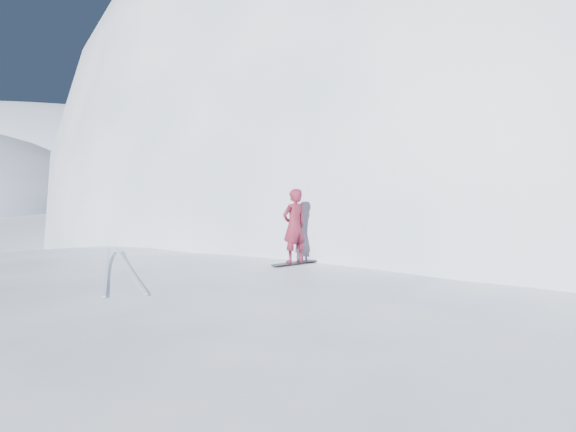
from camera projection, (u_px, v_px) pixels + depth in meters
name	position (u px, v px, depth m)	size (l,w,h in m)	color
near_ridge	(196.00, 376.00, 11.84)	(36.00, 28.00, 4.80)	white
summit_peak	(491.00, 232.00, 37.75)	(60.00, 56.00, 56.00)	white
peak_shoulder	(358.00, 249.00, 29.97)	(28.00, 24.00, 18.00)	white
far_ridge_c	(13.00, 189.00, 110.57)	(140.00, 90.00, 36.00)	white
wind_bumps	(120.00, 398.00, 10.73)	(16.00, 14.40, 1.00)	white
snowboard	(294.00, 263.00, 12.89)	(1.28, 0.24, 0.02)	black
snowboarder	(294.00, 226.00, 12.80)	(0.68, 0.44, 1.85)	maroon
board_tracks	(118.00, 266.00, 12.43)	(1.78, 5.93, 0.04)	silver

